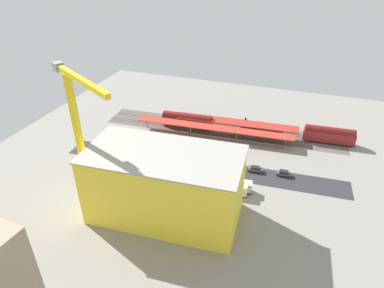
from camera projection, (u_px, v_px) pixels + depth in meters
name	position (u px, v px, depth m)	size (l,w,h in m)	color
ground_plane	(205.00, 159.00, 111.04)	(144.57, 144.57, 0.00)	gray
rail_bed	(222.00, 129.00, 129.21)	(90.36, 13.40, 0.01)	#5B544C
street_asphalt	(200.00, 167.00, 107.43)	(90.36, 9.00, 0.01)	#2D2D33
track_rails	(222.00, 129.00, 129.12)	(90.21, 12.21, 0.12)	#9E9EA8
platform_canopy_near	(213.00, 128.00, 122.14)	(57.43, 7.87, 4.07)	#B73328
platform_canopy_far	(236.00, 122.00, 124.87)	(45.42, 7.94, 4.46)	#A82D23
locomotive	(262.00, 128.00, 126.34)	(15.90, 3.59, 5.06)	black
passenger_coach	(329.00, 135.00, 118.95)	(17.67, 4.19, 6.11)	black
freight_coach_far	(187.00, 120.00, 129.20)	(19.91, 4.11, 5.84)	black
parked_car_0	(284.00, 173.00, 102.97)	(4.63, 1.96, 1.74)	black
parked_car_1	(255.00, 169.00, 104.90)	(4.80, 2.21, 1.69)	black
parked_car_2	(227.00, 163.00, 107.84)	(4.51, 1.85, 1.67)	black
parked_car_3	(202.00, 159.00, 110.13)	(4.76, 2.02, 1.65)	black
parked_car_4	(178.00, 153.00, 112.77)	(4.43, 2.13, 1.85)	black
parked_car_5	(155.00, 150.00, 114.35)	(4.32, 2.25, 1.89)	black
parked_car_6	(135.00, 146.00, 117.21)	(4.52, 2.15, 1.75)	black
parked_car_7	(111.00, 141.00, 119.79)	(4.62, 1.95, 1.68)	black
construction_building	(165.00, 186.00, 84.07)	(37.40, 18.41, 18.27)	yellow
construction_roof_slab	(163.00, 154.00, 79.32)	(38.00, 19.01, 0.40)	#ADA89E
tower_crane	(80.00, 131.00, 81.90)	(22.61, 14.11, 37.50)	gray
box_truck_0	(232.00, 189.00, 94.85)	(9.24, 3.33, 3.48)	black
box_truck_1	(235.00, 185.00, 96.38)	(9.72, 3.30, 3.34)	black
box_truck_2	(186.00, 178.00, 99.52)	(8.50, 3.40, 3.16)	black
street_tree_0	(128.00, 147.00, 107.73)	(5.17, 5.17, 7.84)	brown
street_tree_1	(120.00, 148.00, 108.17)	(4.49, 4.49, 6.96)	brown
street_tree_2	(121.00, 146.00, 107.54)	(5.49, 5.49, 8.35)	brown
traffic_light	(171.00, 158.00, 104.03)	(0.50, 0.36, 6.20)	#333333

